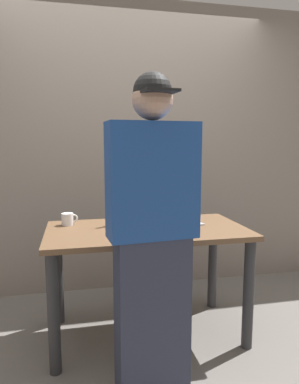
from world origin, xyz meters
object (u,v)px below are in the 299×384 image
Objects in this scene: beer_bottle_amber at (133,208)px; beer_bottle_brown at (120,210)px; laptop at (173,217)px; coffee_mug at (68,219)px; person_figure at (152,237)px.

beer_bottle_amber is 0.09m from beer_bottle_brown.
beer_bottle_brown is at bearing 172.57° from beer_bottle_amber.
laptop is 0.38m from beer_bottle_brown.
beer_bottle_amber is 1.08× the size of beer_bottle_brown.
beer_bottle_amber reaches higher than laptop.
beer_bottle_brown is 0.38m from coffee_mug.
laptop is 0.23× the size of person_figure.
beer_bottle_brown is (-0.09, 0.01, -0.02)m from beer_bottle_amber.
beer_bottle_brown is (-0.38, 0.05, 0.05)m from laptop.
beer_bottle_brown is at bearing -10.69° from coffee_mug.
laptop is at bearing 65.27° from person_figure.
coffee_mug is at bearing 119.80° from person_figure.
beer_bottle_amber is 0.47m from coffee_mug.
laptop is at bearing -8.13° from beer_bottle_amber.
beer_bottle_brown is 0.17× the size of person_figure.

